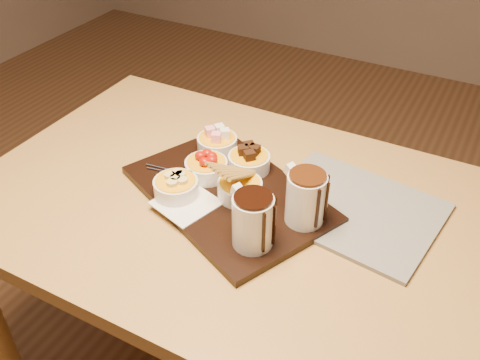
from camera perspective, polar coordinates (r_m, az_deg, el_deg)
The scene contains 12 objects.
dining_table at distance 1.28m, azimuth -0.68°, elevation -5.59°, with size 1.20×0.80×0.75m.
serving_board at distance 1.21m, azimuth -1.25°, elevation -1.52°, with size 0.46×0.30×0.02m, color black.
napkin at distance 1.18m, azimuth -5.76°, elevation -2.45°, with size 0.12×0.12×0.00m, color white.
bowl_marshmallows at distance 1.33m, azimuth -2.45°, elevation 3.86°, with size 0.10×0.10×0.04m, color white.
bowl_cake at distance 1.27m, azimuth 0.97°, elevation 1.91°, with size 0.10×0.10×0.04m, color white.
bowl_strawberries at distance 1.25m, azimuth -3.61°, elevation 1.23°, with size 0.10×0.10×0.04m, color white.
bowl_biscotti at distance 1.18m, azimuth -0.02°, elevation -1.00°, with size 0.10×0.10×0.04m, color white.
bowl_bananas at distance 1.20m, azimuth -6.84°, elevation -0.82°, with size 0.10×0.10×0.04m, color white.
pitcher_dark_chocolate at distance 1.04m, azimuth 1.38°, elevation -4.46°, with size 0.08×0.08×0.11m, color silver.
pitcher_milk_chocolate at distance 1.11m, azimuth 7.01°, elevation -2.01°, with size 0.08×0.08×0.11m, color silver.
fondue_skewers at distance 1.25m, azimuth -4.79°, elevation 0.47°, with size 0.26×0.03×0.01m, color silver, non-canonical shape.
newspaper at distance 1.21m, azimuth 11.97°, elevation -3.05°, with size 0.36×0.29×0.01m, color beige.
Camera 1 is at (0.46, -0.82, 1.52)m, focal length 40.00 mm.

